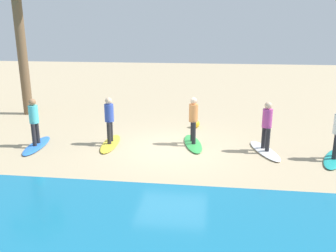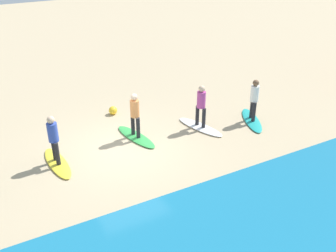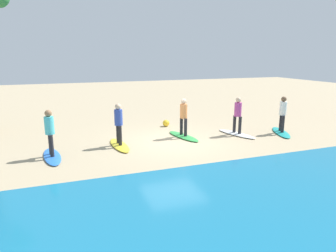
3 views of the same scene
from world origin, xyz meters
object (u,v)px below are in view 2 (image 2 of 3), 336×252
(surfboard_teal, at_px, (252,120))
(surfer_white, at_px, (201,103))
(surfer_yellow, at_px, (53,136))
(surfboard_yellow, at_px, (58,163))
(surfer_green, at_px, (135,112))
(surfer_teal, at_px, (254,97))
(surfboard_green, at_px, (136,137))
(surfboard_white, at_px, (200,127))
(beach_ball, at_px, (113,110))

(surfboard_teal, bearing_deg, surfer_white, -78.80)
(surfer_yellow, bearing_deg, surfboard_yellow, 90.00)
(surfer_green, height_order, surfer_yellow, same)
(surfboard_teal, relative_size, surfer_teal, 1.28)
(surfer_teal, bearing_deg, surfer_green, -11.57)
(surfer_green, relative_size, surfboard_yellow, 0.78)
(surfer_white, xyz_separation_m, surfboard_green, (2.46, -0.45, -0.99))
(surfboard_green, xyz_separation_m, surfboard_yellow, (2.94, 0.38, 0.00))
(surfer_green, xyz_separation_m, surfboard_yellow, (2.94, 0.38, -0.99))
(surfboard_green, distance_m, surfer_green, 0.99)
(surfboard_teal, bearing_deg, surfer_yellow, -70.14)
(surfboard_yellow, distance_m, surfer_yellow, 0.99)
(surfboard_green, bearing_deg, surfboard_yellow, -94.60)
(surfboard_yellow, bearing_deg, surfboard_green, 93.67)
(surfboard_white, bearing_deg, surfer_white, -105.67)
(surfer_teal, height_order, beach_ball, surfer_teal)
(surfboard_yellow, distance_m, beach_ball, 3.92)
(surfboard_white, bearing_deg, surfboard_green, -117.03)
(beach_ball, bearing_deg, surfer_teal, 145.40)
(surfboard_green, bearing_deg, surfer_green, -12.03)
(surfer_yellow, bearing_deg, surfer_teal, 175.81)
(surfer_yellow, bearing_deg, surfboard_teal, 175.81)
(surfer_white, distance_m, surfer_yellow, 5.40)
(surfer_green, relative_size, beach_ball, 4.78)
(surfboard_teal, height_order, beach_ball, beach_ball)
(surfboard_white, bearing_deg, surfer_green, -117.03)
(surfboard_teal, relative_size, beach_ball, 6.12)
(surfer_green, distance_m, surfboard_yellow, 3.13)
(surfboard_teal, relative_size, surfboard_white, 1.00)
(surfer_white, bearing_deg, surfer_green, -10.47)
(surfboard_white, bearing_deg, beach_ball, -153.74)
(surfboard_teal, xyz_separation_m, surfer_teal, (0.00, 0.00, 0.99))
(surfboard_teal, height_order, surfer_teal, surfer_teal)
(surfboard_green, relative_size, surfer_yellow, 1.28)
(surfer_teal, relative_size, surfer_yellow, 1.00)
(surfer_teal, bearing_deg, surfboard_white, -12.86)
(surfboard_white, height_order, surfer_yellow, surfer_yellow)
(surfboard_green, height_order, beach_ball, beach_ball)
(surfboard_teal, relative_size, surfboard_green, 1.00)
(surfboard_green, height_order, surfer_green, surfer_green)
(surfboard_green, bearing_deg, surfboard_white, 67.50)
(surfboard_white, height_order, surfer_green, surfer_green)
(surfboard_green, distance_m, surfboard_yellow, 2.97)
(surfboard_teal, xyz_separation_m, surfer_yellow, (7.50, -0.55, 0.99))
(surfer_yellow, bearing_deg, surfer_green, -172.57)
(surfer_teal, xyz_separation_m, surfer_yellow, (7.50, -0.55, 0.00))
(surfboard_teal, xyz_separation_m, surfboard_green, (4.56, -0.93, 0.00))
(surfer_white, bearing_deg, surfboard_yellow, -0.76)
(surfer_green, bearing_deg, surfer_yellow, 7.43)
(surfboard_white, relative_size, beach_ball, 6.12)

